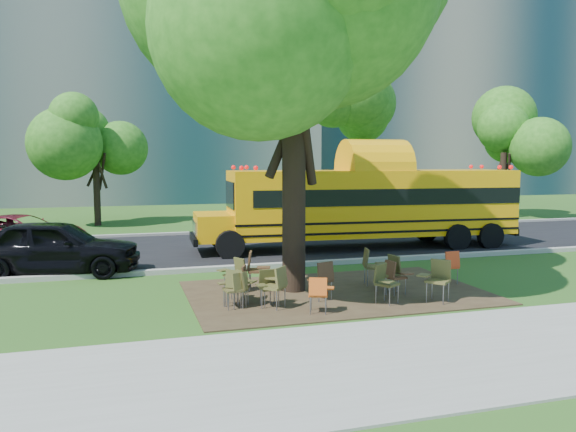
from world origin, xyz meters
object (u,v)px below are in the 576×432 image
object	(u,v)px
chair_13	(450,264)
chair_15	(437,276)
chair_3	(268,284)
chair_6	(389,270)
chair_4	(319,291)
chair_11	(323,276)
chair_9	(235,272)
black_car	(55,247)
chair_8	(240,280)
chair_14	(235,286)
school_bus	(370,203)
chair_2	(276,283)
chair_12	(372,263)
chair_10	(255,267)
chair_1	(238,284)
main_tree	(294,33)
chair_7	(395,274)
chair_0	(238,286)
bg_car_red	(22,233)
chair_5	(385,280)

from	to	relation	value
chair_13	chair_15	distance (m)	1.99
chair_3	chair_6	world-z (taller)	chair_6
chair_4	chair_11	size ratio (longest dim) A/B	0.87
chair_3	chair_9	bearing A→B (deg)	-75.85
chair_11	black_car	size ratio (longest dim) A/B	0.20
chair_8	chair_11	distance (m)	1.87
chair_9	chair_14	bearing A→B (deg)	142.74
school_bus	chair_11	world-z (taller)	school_bus
chair_14	school_bus	bearing A→B (deg)	-49.36
chair_2	chair_9	bearing A→B (deg)	62.95
chair_15	chair_12	bearing A→B (deg)	-20.45
chair_2	chair_11	size ratio (longest dim) A/B	1.01
chair_4	chair_10	distance (m)	2.53
school_bus	chair_1	bearing A→B (deg)	-129.51
school_bus	chair_1	world-z (taller)	school_bus
chair_1	main_tree	bearing A→B (deg)	74.19
main_tree	chair_11	bearing A→B (deg)	-72.12
chair_3	chair_9	distance (m)	1.49
chair_6	chair_9	distance (m)	3.67
chair_7	chair_8	world-z (taller)	chair_7
chair_9	chair_13	world-z (taller)	chair_13
chair_0	chair_13	bearing A→B (deg)	-17.17
main_tree	school_bus	distance (m)	8.58
chair_6	chair_11	xyz separation A→B (m)	(-1.76, -0.23, -0.00)
main_tree	chair_13	distance (m)	6.90
chair_9	bg_car_red	bearing A→B (deg)	9.68
main_tree	bg_car_red	bearing A→B (deg)	130.64
chair_5	chair_8	bearing A→B (deg)	-51.06
main_tree	chair_1	distance (m)	5.93
chair_0	chair_5	size ratio (longest dim) A/B	0.90
chair_14	black_car	distance (m)	6.47
bg_car_red	chair_12	bearing A→B (deg)	-111.39
chair_5	chair_12	bearing A→B (deg)	-137.47
main_tree	chair_12	xyz separation A→B (m)	(2.04, -0.03, -5.53)
chair_1	chair_8	size ratio (longest dim) A/B	1.01
chair_13	bg_car_red	size ratio (longest dim) A/B	0.19
chair_3	chair_15	xyz separation A→B (m)	(3.72, -0.73, 0.10)
black_car	bg_car_red	bearing A→B (deg)	29.74
chair_15	chair_3	bearing A→B (deg)	38.02
chair_3	chair_6	size ratio (longest dim) A/B	0.87
chair_2	chair_15	bearing A→B (deg)	-52.93
chair_11	chair_12	xyz separation A→B (m)	(1.69, 1.05, 0.03)
chair_9	chair_12	world-z (taller)	chair_12
school_bus	chair_15	xyz separation A→B (m)	(-1.89, -7.60, -1.03)
chair_7	chair_14	distance (m)	3.81
chair_0	chair_10	xyz separation A→B (m)	(0.73, 1.47, 0.10)
chair_13	chair_8	bearing A→B (deg)	178.16
chair_9	black_car	world-z (taller)	black_car
black_car	chair_3	bearing A→B (deg)	-125.23
chair_9	bg_car_red	distance (m)	10.21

